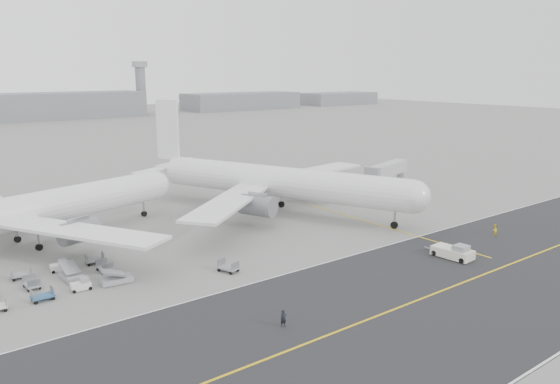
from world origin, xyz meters
TOP-DOWN VIEW (x-y plane):
  - ground at (0.00, 0.00)m, footprint 700.00×700.00m
  - taxiway at (5.02, -17.98)m, footprint 220.00×59.00m
  - horizon_buildings at (30.00, 260.00)m, footprint 520.00×28.00m
  - control_tower at (100.00, 265.00)m, footprint 7.00×7.00m
  - airliner_a at (-20.30, 30.45)m, footprint 52.71×51.56m
  - airliner_b at (21.27, 24.48)m, footprint 53.86×55.08m
  - pushback_tug at (25.74, -11.68)m, footprint 3.13×7.48m
  - jet_bridge at (52.37, 24.39)m, footprint 16.40×7.51m
  - gse_cluster at (-22.01, 12.78)m, footprint 21.97×17.13m
  - stray_dolly at (-2.32, 3.07)m, footprint 2.34×2.99m
  - ground_crew_a at (-6.25, -13.81)m, footprint 0.77×0.60m
  - ground_crew_b at (40.09, -9.20)m, footprint 0.93×0.74m

SIDE VIEW (x-z plane):
  - ground at x=0.00m, z-range 0.00..0.00m
  - horizon_buildings at x=30.00m, z-range -14.00..14.00m
  - gse_cluster at x=-22.01m, z-range -0.95..0.95m
  - stray_dolly at x=-2.32m, z-range -0.81..0.81m
  - taxiway at x=5.02m, z-range -0.01..0.03m
  - pushback_tug at x=25.74m, z-range -0.19..1.93m
  - ground_crew_b at x=40.09m, z-range 0.00..1.84m
  - ground_crew_a at x=-6.25m, z-range 0.00..1.86m
  - jet_bridge at x=52.37m, z-range 1.21..7.36m
  - airliner_a at x=-20.30m, z-range -3.93..14.64m
  - airliner_b at x=21.27m, z-range -4.26..15.83m
  - control_tower at x=100.00m, z-range 0.63..31.88m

